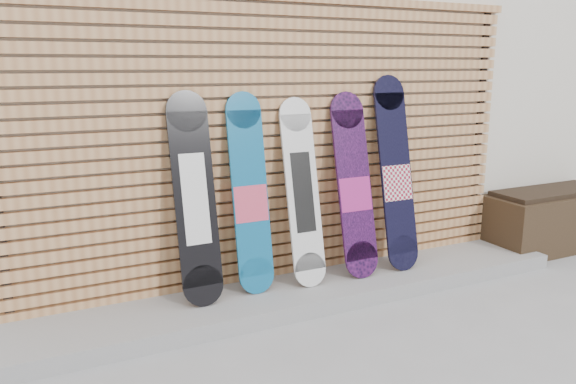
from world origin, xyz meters
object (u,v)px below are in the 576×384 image
snowboard_3 (354,186)px  snowboard_4 (396,175)px  snowboard_0 (195,199)px  snowboard_1 (250,195)px  planter_box (549,220)px  snowboard_2 (302,192)px

snowboard_3 → snowboard_4: 0.41m
snowboard_0 → snowboard_1: size_ratio=1.01×
planter_box → snowboard_1: bearing=178.7°
snowboard_0 → snowboard_1: bearing=2.9°
snowboard_1 → snowboard_4: snowboard_4 is taller
snowboard_1 → snowboard_2: size_ratio=1.04×
planter_box → snowboard_4: bearing=179.1°
snowboard_1 → snowboard_2: (0.42, -0.03, -0.01)m
snowboard_3 → snowboard_4: bearing=-0.4°
snowboard_4 → snowboard_1: bearing=178.0°
snowboard_2 → snowboard_3: (0.46, -0.01, 0.01)m
planter_box → snowboard_0: (-3.55, 0.05, 0.57)m
snowboard_1 → snowboard_4: size_ratio=0.93×
planter_box → snowboard_2: snowboard_2 is taller
snowboard_0 → snowboard_2: (0.85, -0.01, -0.03)m
snowboard_1 → snowboard_2: snowboard_1 is taller
snowboard_0 → snowboard_4: size_ratio=0.94×
planter_box → snowboard_2: 2.76m
planter_box → snowboard_3: (-2.25, 0.03, 0.54)m
snowboard_0 → snowboard_1: 0.43m
snowboard_0 → snowboard_3: bearing=-0.9°
planter_box → snowboard_1: (-3.13, 0.07, 0.55)m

